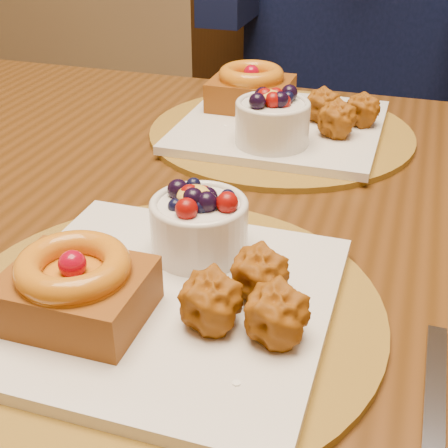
% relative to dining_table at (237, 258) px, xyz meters
% --- Properties ---
extents(dining_table, '(1.60, 0.90, 0.76)m').
position_rel_dining_table_xyz_m(dining_table, '(0.00, 0.00, 0.00)').
color(dining_table, '#3C210A').
rests_on(dining_table, ground).
extents(place_setting_near, '(0.38, 0.38, 0.09)m').
position_rel_dining_table_xyz_m(place_setting_near, '(-0.00, -0.21, 0.10)').
color(place_setting_near, brown).
rests_on(place_setting_near, dining_table).
extents(place_setting_far, '(0.38, 0.38, 0.09)m').
position_rel_dining_table_xyz_m(place_setting_far, '(-0.00, 0.21, 0.11)').
color(place_setting_far, brown).
rests_on(place_setting_far, dining_table).
extents(chair_far, '(0.47, 0.47, 0.93)m').
position_rel_dining_table_xyz_m(chair_far, '(-0.18, 0.85, -0.16)').
color(chair_far, black).
rests_on(chair_far, ground).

